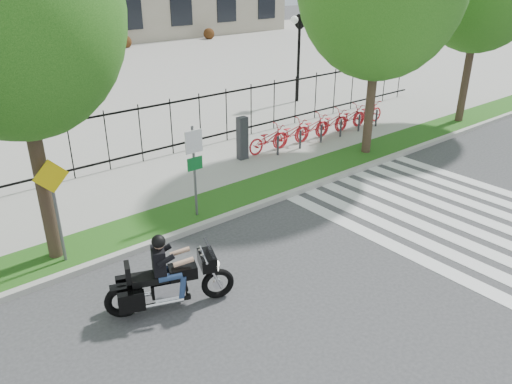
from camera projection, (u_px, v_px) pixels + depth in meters
ground at (344, 285)px, 10.85m from camera, size 120.00×120.00×0.00m
curb at (231, 215)px, 13.70m from camera, size 60.00×0.20×0.15m
grass_verge at (214, 205)px, 14.30m from camera, size 60.00×1.50×0.15m
sidewalk at (169, 178)px, 16.06m from camera, size 60.00×3.50×0.15m
plaza at (12, 86)px, 28.42m from camera, size 80.00×34.00×0.10m
crosswalk_stripes at (462, 219)px, 13.62m from camera, size 5.70×8.00×0.01m
iron_fence at (141, 133)px, 16.85m from camera, size 30.00×0.06×2.00m
lamp_post_right at (299, 37)px, 23.72m from camera, size 1.06×0.70×4.25m
street_tree_1 at (9, 12)px, 9.45m from camera, size 4.37×4.37×7.92m
bike_share_station at (321, 125)px, 19.50m from camera, size 7.78×0.86×1.50m
sign_pole_regulatory at (194, 160)px, 12.89m from camera, size 0.50×0.09×2.50m
sign_pole_warning at (54, 198)px, 10.82m from camera, size 0.78×0.09×2.49m
motorcycle_rider at (169, 278)px, 9.90m from camera, size 2.49×1.32×2.02m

